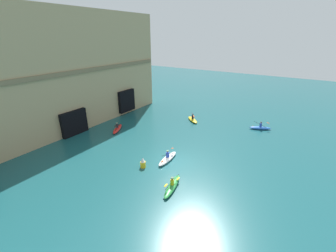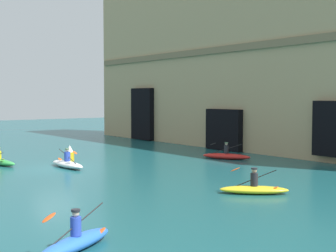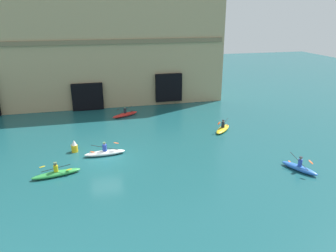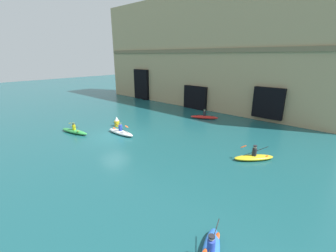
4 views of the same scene
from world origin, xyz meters
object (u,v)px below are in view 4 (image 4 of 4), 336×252
at_px(marker_buoy, 117,122).
at_px(kayak_green, 74,131).
at_px(kayak_red, 204,117).
at_px(kayak_white, 121,132).
at_px(kayak_yellow, 254,157).

bearing_deg(marker_buoy, kayak_green, -106.00).
bearing_deg(kayak_red, marker_buoy, -149.22).
relative_size(kayak_white, kayak_red, 1.04).
bearing_deg(kayak_white, marker_buoy, -31.53).
height_order(kayak_red, kayak_yellow, kayak_red).
bearing_deg(kayak_white, kayak_yellow, -168.21).
distance_m(kayak_red, kayak_yellow, 11.19).
relative_size(kayak_white, marker_buoy, 3.20).
xyz_separation_m(kayak_green, kayak_yellow, (15.21, 5.87, -0.01)).
relative_size(kayak_red, kayak_yellow, 1.19).
bearing_deg(kayak_yellow, marker_buoy, -40.94).
distance_m(kayak_green, kayak_white, 4.56).
distance_m(kayak_yellow, marker_buoy, 14.15).
distance_m(kayak_white, marker_buoy, 2.76).
height_order(kayak_yellow, marker_buoy, kayak_yellow).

